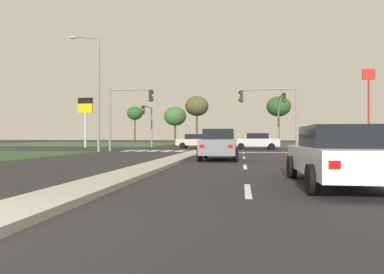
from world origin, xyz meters
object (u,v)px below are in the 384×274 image
car_beige_fourth (196,141)px  traffic_signal_far_right (280,110)px  car_maroon_seventh (208,140)px  treeline_second (175,116)px  street_lamp_second (96,88)px  pedestrian_at_median (217,137)px  fastfood_pole_sign (369,90)px  treeline_third (197,106)px  car_teal_sixth (202,140)px  car_black_near (213,139)px  fuel_price_totem (85,111)px  traffic_signal_far_left (148,118)px  traffic_signal_near_right (274,106)px  car_white_second (338,155)px  treeline_near (135,114)px  treeline_fourth (279,107)px  car_grey_fifth (219,144)px  car_silver_third (256,141)px  traffic_signal_near_left (126,107)px

car_beige_fourth → traffic_signal_far_right: bearing=105.5°
car_maroon_seventh → treeline_second: (-7.44, 8.86, 4.59)m
street_lamp_second → treeline_second: bearing=92.3°
pedestrian_at_median → fastfood_pole_sign: 26.03m
treeline_third → car_teal_sixth: bearing=-80.0°
car_black_near → fuel_price_totem: bearing=65.6°
car_maroon_seventh → traffic_signal_far_left: size_ratio=0.86×
car_teal_sixth → fastfood_pole_sign: size_ratio=0.40×
traffic_signal_near_right → treeline_second: bearing=112.0°
car_white_second → treeline_near: (-24.03, 57.66, 5.31)m
treeline_fourth → car_grey_fifth: bearing=-99.6°
car_teal_sixth → fuel_price_totem: fuel_price_totem is taller
car_black_near → treeline_third: 7.61m
car_teal_sixth → treeline_third: (-3.15, 17.82, 6.64)m
car_teal_sixth → street_lamp_second: size_ratio=0.50×
car_grey_fifth → treeline_near: 53.11m
car_maroon_seventh → fastfood_pole_sign: bearing=173.2°
traffic_signal_far_right → pedestrian_at_median: 9.02m
traffic_signal_far_left → car_beige_fourth: bearing=-26.6°
treeline_third → fuel_price_totem: bearing=-107.6°
car_white_second → treeline_fourth: (4.67, 56.85, 6.28)m
car_silver_third → car_beige_fourth: size_ratio=1.05×
car_white_second → pedestrian_at_median: size_ratio=2.49×
car_grey_fifth → car_maroon_seventh: car_grey_fifth is taller
traffic_signal_near_right → fastfood_pole_sign: fastfood_pole_sign is taller
car_white_second → car_maroon_seventh: bearing=99.5°
treeline_fourth → traffic_signal_far_left: bearing=-123.7°
street_lamp_second → pedestrian_at_median: size_ratio=5.06×
car_grey_fifth → treeline_third: size_ratio=0.46×
car_beige_fourth → fuel_price_totem: (-13.48, 1.89, 3.51)m
car_white_second → car_grey_fifth: car_grey_fifth is taller
street_lamp_second → fastfood_pole_sign: 41.99m
car_grey_fifth → traffic_signal_near_left: traffic_signal_near_left is taller
car_silver_third → treeline_third: 36.41m
fuel_price_totem → treeline_second: treeline_second is taller
car_grey_fifth → car_maroon_seventh: 39.69m
street_lamp_second → treeline_fourth: street_lamp_second is taller
treeline_third → treeline_near: bearing=-176.8°
traffic_signal_near_left → car_beige_fourth: bearing=61.4°
car_maroon_seventh → traffic_signal_far_left: traffic_signal_far_left is taller
traffic_signal_near_right → treeline_near: treeline_near is taller
traffic_signal_far_right → traffic_signal_near_right: 11.31m
car_white_second → car_teal_sixth: 41.36m
car_silver_third → treeline_fourth: 33.81m
traffic_signal_far_right → pedestrian_at_median: traffic_signal_far_right is taller
car_white_second → car_teal_sixth: (-8.11, 40.56, 0.07)m
car_black_near → car_white_second: bearing=97.9°
car_white_second → traffic_signal_near_left: traffic_signal_near_left is taller
street_lamp_second → fuel_price_totem: bearing=119.6°
traffic_signal_near_left → fuel_price_totem: fuel_price_totem is taller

